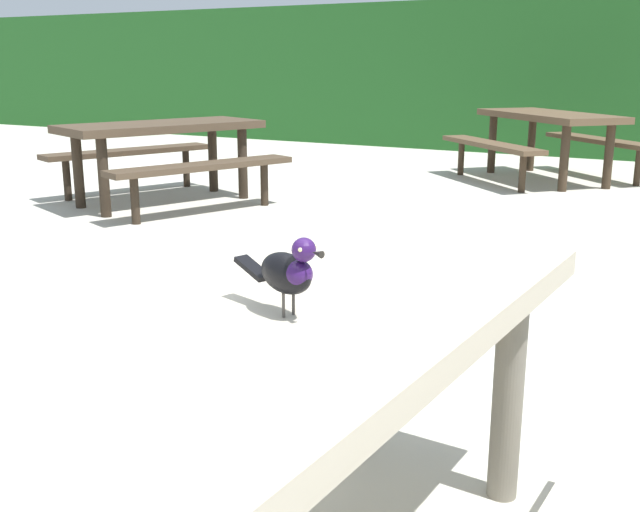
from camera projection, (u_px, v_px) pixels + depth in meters
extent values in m
cube|color=#B2A893|center=(298.00, 326.00, 1.68)|extent=(0.85, 1.84, 0.07)
cylinder|color=slate|center=(351.00, 356.00, 2.49)|extent=(0.09, 0.09, 0.67)
cylinder|color=slate|center=(508.00, 393.00, 2.21)|extent=(0.09, 0.09, 0.67)
cube|color=#B2A893|center=(92.00, 379.00, 2.12)|extent=(0.37, 1.72, 0.05)
cylinder|color=slate|center=(237.00, 374.00, 2.69)|extent=(0.07, 0.07, 0.39)
ellipsoid|color=black|center=(286.00, 273.00, 1.62)|extent=(0.16, 0.12, 0.09)
ellipsoid|color=#2D144C|center=(298.00, 274.00, 1.59)|extent=(0.08, 0.08, 0.06)
sphere|color=#2D144C|center=(304.00, 250.00, 1.56)|extent=(0.05, 0.05, 0.05)
sphere|color=#EAE08C|center=(315.00, 247.00, 1.57)|extent=(0.01, 0.01, 0.01)
sphere|color=#EAE08C|center=(300.00, 250.00, 1.54)|extent=(0.01, 0.01, 0.01)
cone|color=black|center=(317.00, 253.00, 1.53)|extent=(0.03, 0.02, 0.02)
cube|color=black|center=(253.00, 268.00, 1.71)|extent=(0.11, 0.07, 0.04)
cylinder|color=#47423D|center=(293.00, 303.00, 1.64)|extent=(0.01, 0.01, 0.05)
cylinder|color=#47423D|center=(283.00, 305.00, 1.63)|extent=(0.01, 0.01, 0.05)
cube|color=brown|center=(549.00, 116.00, 8.21)|extent=(1.84, 1.78, 0.07)
cylinder|color=#382B1D|center=(564.00, 158.00, 7.57)|extent=(0.09, 0.09, 0.67)
cylinder|color=#382B1D|center=(609.00, 156.00, 7.73)|extent=(0.09, 0.09, 0.67)
cylinder|color=#382B1D|center=(492.00, 144.00, 8.87)|extent=(0.09, 0.09, 0.67)
cylinder|color=#382B1D|center=(531.00, 143.00, 9.03)|extent=(0.09, 0.09, 0.67)
cube|color=brown|center=(491.00, 145.00, 8.07)|extent=(1.44, 1.37, 0.05)
cylinder|color=#382B1D|center=(522.00, 173.00, 7.54)|extent=(0.07, 0.07, 0.39)
cylinder|color=#382B1D|center=(461.00, 158.00, 8.72)|extent=(0.07, 0.07, 0.39)
cube|color=brown|center=(601.00, 141.00, 8.49)|extent=(1.44, 1.37, 0.05)
cylinder|color=#382B1D|center=(638.00, 167.00, 7.95)|extent=(0.07, 0.07, 0.39)
cylinder|color=#382B1D|center=(565.00, 154.00, 9.13)|extent=(0.07, 0.07, 0.39)
cube|color=#473828|center=(161.00, 126.00, 6.86)|extent=(1.35, 1.95, 0.07)
cylinder|color=#2E241A|center=(243.00, 164.00, 7.19)|extent=(0.09, 0.09, 0.67)
cylinder|color=#2E241A|center=(213.00, 158.00, 7.58)|extent=(0.09, 0.09, 0.67)
cylinder|color=#2E241A|center=(104.00, 178.00, 6.32)|extent=(0.09, 0.09, 0.67)
cylinder|color=#2E241A|center=(78.00, 171.00, 6.71)|extent=(0.09, 0.09, 0.67)
cube|color=#473828|center=(203.00, 166.00, 6.41)|extent=(0.87, 1.70, 0.05)
cylinder|color=#2E241A|center=(264.00, 184.00, 6.86)|extent=(0.07, 0.07, 0.39)
cylinder|color=#2E241A|center=(135.00, 200.00, 6.07)|extent=(0.07, 0.07, 0.39)
cube|color=#473828|center=(128.00, 152.00, 7.45)|extent=(0.87, 1.70, 0.05)
cylinder|color=#2E241A|center=(186.00, 168.00, 7.90)|extent=(0.07, 0.07, 0.39)
cylinder|color=#2E241A|center=(67.00, 180.00, 7.11)|extent=(0.07, 0.07, 0.39)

